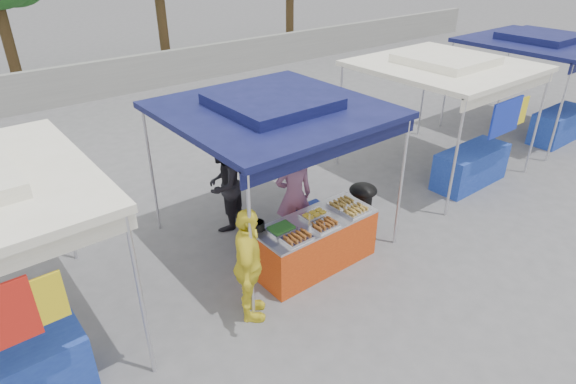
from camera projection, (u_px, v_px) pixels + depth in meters
ground_plane at (311, 261)px, 7.96m from camera, size 80.00×80.00×0.00m
back_wall at (83, 83)px, 15.23m from camera, size 40.00×0.25×1.20m
main_canopy at (273, 109)px, 7.49m from camera, size 3.20×3.20×2.57m
neighbor_stall_right at (457, 106)px, 10.06m from camera, size 3.20×3.20×2.57m
neighbor_stall_far at (549, 75)px, 12.26m from camera, size 3.20×3.20×2.57m
vendor_table at (315, 243)px, 7.69m from camera, size 2.00×0.80×0.85m
food_tray_fl at (297, 238)px, 6.98m from camera, size 0.42×0.30×0.07m
food_tray_fm at (324, 225)px, 7.29m from camera, size 0.42×0.30×0.07m
food_tray_fr at (356, 211)px, 7.67m from camera, size 0.42×0.30×0.07m
food_tray_bl at (281, 229)px, 7.20m from camera, size 0.42×0.30×0.07m
food_tray_bm at (314, 215)px, 7.56m from camera, size 0.42×0.30×0.07m
food_tray_br at (342, 203)px, 7.87m from camera, size 0.42×0.30×0.07m
cooking_pot at (257, 226)px, 7.22m from camera, size 0.22×0.22×0.13m
skewer_cup at (310, 227)px, 7.21m from camera, size 0.08×0.08×0.10m
wok_burner at (362, 201)px, 8.71m from camera, size 0.50×0.50×0.85m
crate_left at (272, 242)px, 8.19m from camera, size 0.47×0.33×0.28m
crate_right at (311, 231)px, 8.48m from camera, size 0.54×0.38×0.32m
crate_stacked at (311, 215)px, 8.33m from camera, size 0.53×0.37×0.32m
vendor_woman at (294, 196)px, 8.14m from camera, size 0.75×0.64×1.74m
helper_man at (223, 185)px, 8.51m from camera, size 1.06×1.02×1.72m
customer_person at (249, 266)px, 6.43m from camera, size 0.93×1.07×1.73m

